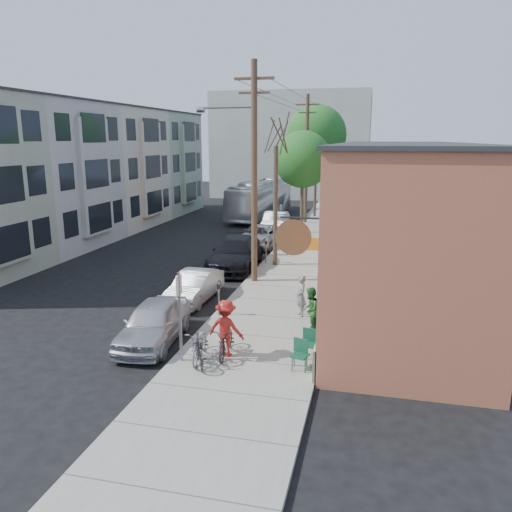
% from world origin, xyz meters
% --- Properties ---
extents(ground, '(120.00, 120.00, 0.00)m').
position_xyz_m(ground, '(0.00, 0.00, 0.00)').
color(ground, black).
extents(sidewalk, '(4.50, 58.00, 0.15)m').
position_xyz_m(sidewalk, '(4.25, 11.00, 0.07)').
color(sidewalk, gray).
rests_on(sidewalk, ground).
extents(cafe_building, '(6.60, 20.20, 6.61)m').
position_xyz_m(cafe_building, '(8.99, 4.99, 3.30)').
color(cafe_building, '#AB5B3F').
rests_on(cafe_building, ground).
extents(apartment_row, '(6.30, 32.00, 9.00)m').
position_xyz_m(apartment_row, '(-11.85, 14.00, 4.50)').
color(apartment_row, '#97A38A').
rests_on(apartment_row, ground).
extents(end_cap_building, '(18.00, 8.00, 12.00)m').
position_xyz_m(end_cap_building, '(-2.00, 42.00, 6.00)').
color(end_cap_building, '#ABACA7').
rests_on(end_cap_building, ground).
extents(sign_post, '(0.07, 0.45, 2.80)m').
position_xyz_m(sign_post, '(2.35, -4.44, 1.83)').
color(sign_post, slate).
rests_on(sign_post, sidewalk).
extents(parking_meter_near, '(0.14, 0.14, 1.24)m').
position_xyz_m(parking_meter_near, '(2.25, -0.32, 0.98)').
color(parking_meter_near, slate).
rests_on(parking_meter_near, sidewalk).
extents(parking_meter_far, '(0.14, 0.14, 1.24)m').
position_xyz_m(parking_meter_far, '(2.25, 8.20, 0.98)').
color(parking_meter_far, slate).
rests_on(parking_meter_far, sidewalk).
extents(utility_pole_near, '(3.57, 0.28, 10.00)m').
position_xyz_m(utility_pole_near, '(2.39, 4.68, 5.41)').
color(utility_pole_near, '#503A28').
rests_on(utility_pole_near, sidewalk).
extents(utility_pole_far, '(1.80, 0.28, 10.00)m').
position_xyz_m(utility_pole_far, '(2.45, 22.30, 5.34)').
color(utility_pole_far, '#503A28').
rests_on(utility_pole_far, sidewalk).
extents(tree_bare, '(0.24, 0.24, 6.27)m').
position_xyz_m(tree_bare, '(2.80, 7.98, 3.28)').
color(tree_bare, '#44392C').
rests_on(tree_bare, sidewalk).
extents(tree_leafy_mid, '(4.00, 4.00, 7.22)m').
position_xyz_m(tree_leafy_mid, '(2.80, 17.76, 5.35)').
color(tree_leafy_mid, '#44392C').
rests_on(tree_leafy_mid, sidewalk).
extents(tree_leafy_far, '(5.03, 5.03, 9.46)m').
position_xyz_m(tree_leafy_far, '(2.80, 25.78, 7.08)').
color(tree_leafy_far, '#44392C').
rests_on(tree_leafy_far, sidewalk).
extents(patio_chair_a, '(0.58, 0.58, 0.88)m').
position_xyz_m(patio_chair_a, '(6.12, -3.34, 0.59)').
color(patio_chair_a, '#13452F').
rests_on(patio_chair_a, sidewalk).
extents(patio_chair_b, '(0.63, 0.63, 0.88)m').
position_xyz_m(patio_chair_b, '(5.96, -4.20, 0.59)').
color(patio_chair_b, '#13452F').
rests_on(patio_chair_b, sidewalk).
extents(patron_grey, '(0.59, 0.69, 1.60)m').
position_xyz_m(patron_grey, '(5.33, 0.33, 0.95)').
color(patron_grey, gray).
rests_on(patron_grey, sidewalk).
extents(patron_green, '(0.69, 0.84, 1.61)m').
position_xyz_m(patron_green, '(5.87, -1.19, 0.95)').
color(patron_green, '#29682C').
rests_on(patron_green, sidewalk).
extents(cyclist, '(1.25, 0.85, 1.80)m').
position_xyz_m(cyclist, '(3.58, -3.75, 1.05)').
color(cyclist, maroon).
rests_on(cyclist, sidewalk).
extents(cyclist_bike, '(0.80, 1.87, 0.96)m').
position_xyz_m(cyclist_bike, '(3.58, -3.75, 0.63)').
color(cyclist_bike, black).
rests_on(cyclist_bike, sidewalk).
extents(parked_bike_a, '(1.10, 1.58, 0.93)m').
position_xyz_m(parked_bike_a, '(3.00, -4.64, 0.62)').
color(parked_bike_a, black).
rests_on(parked_bike_a, sidewalk).
extents(parked_bike_b, '(0.92, 1.97, 1.00)m').
position_xyz_m(parked_bike_b, '(2.86, -4.19, 0.65)').
color(parked_bike_b, slate).
rests_on(parked_bike_b, sidewalk).
extents(car_0, '(2.07, 4.35, 1.44)m').
position_xyz_m(car_0, '(0.80, -3.04, 0.72)').
color(car_0, '#B2B3BA').
rests_on(car_0, ground).
extents(car_1, '(1.49, 3.94, 1.28)m').
position_xyz_m(car_1, '(0.59, 1.52, 0.64)').
color(car_1, '#B1B3B9').
rests_on(car_1, ground).
extents(car_2, '(2.60, 5.77, 1.64)m').
position_xyz_m(car_2, '(0.80, 7.28, 0.82)').
color(car_2, black).
rests_on(car_2, ground).
extents(car_3, '(2.57, 4.98, 1.34)m').
position_xyz_m(car_3, '(0.80, 13.02, 0.67)').
color(car_3, '#A9AAB1').
rests_on(car_3, ground).
extents(car_4, '(1.81, 4.61, 1.49)m').
position_xyz_m(car_4, '(0.80, 18.21, 0.75)').
color(car_4, '#94949A').
rests_on(car_4, ground).
extents(bus, '(3.56, 11.61, 3.19)m').
position_xyz_m(bus, '(-1.89, 24.91, 1.59)').
color(bus, silver).
rests_on(bus, ground).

